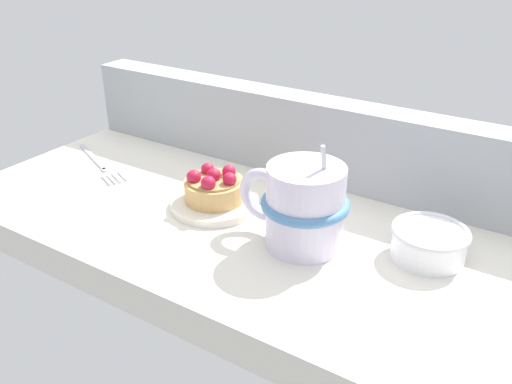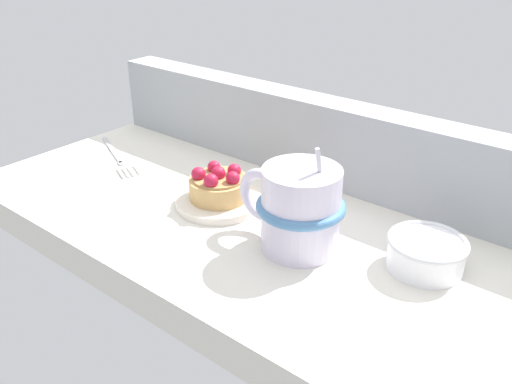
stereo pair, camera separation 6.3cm
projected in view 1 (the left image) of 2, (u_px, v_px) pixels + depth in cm
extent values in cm
cube|color=silver|center=(239.00, 229.00, 68.29)|extent=(72.62, 35.15, 4.34)
cube|color=#9EA3A8|center=(298.00, 135.00, 76.06)|extent=(71.17, 5.00, 11.28)
cylinder|color=silver|center=(214.00, 204.00, 68.66)|extent=(11.19, 11.19, 1.04)
cylinder|color=silver|center=(214.00, 205.00, 68.77)|extent=(6.16, 6.16, 0.52)
cylinder|color=tan|center=(213.00, 191.00, 67.83)|extent=(7.51, 7.51, 2.61)
cylinder|color=#AB854F|center=(213.00, 180.00, 67.16)|extent=(6.61, 6.61, 0.30)
sphere|color=#B71938|center=(213.00, 176.00, 66.89)|extent=(1.80, 1.80, 1.80)
sphere|color=#B71938|center=(228.00, 180.00, 65.60)|extent=(1.73, 1.73, 1.73)
sphere|color=#B71938|center=(229.00, 172.00, 68.10)|extent=(1.74, 1.74, 1.74)
sphere|color=#B71938|center=(208.00, 169.00, 68.74)|extent=(1.68, 1.68, 1.68)
sphere|color=#B71938|center=(194.00, 177.00, 66.60)|extent=(1.83, 1.83, 1.83)
sphere|color=#B71938|center=(208.00, 183.00, 64.93)|extent=(1.83, 1.83, 1.83)
cylinder|color=silver|center=(305.00, 207.00, 59.01)|extent=(8.59, 8.59, 9.51)
torus|color=#4C7FB2|center=(305.00, 204.00, 58.81)|extent=(9.77, 9.77, 1.14)
torus|color=silver|center=(264.00, 195.00, 61.51)|extent=(6.51, 1.19, 6.51)
cylinder|color=#B7B7BC|center=(324.00, 167.00, 56.41)|extent=(0.59, 1.77, 5.27)
cube|color=#B7B7BC|center=(93.00, 156.00, 82.85)|extent=(10.68, 5.37, 0.60)
cube|color=#B7B7BC|center=(105.00, 169.00, 78.59)|extent=(1.32, 1.01, 0.60)
cube|color=#B7B7BC|center=(106.00, 179.00, 75.44)|extent=(3.28, 1.67, 0.60)
cube|color=#B7B7BC|center=(111.00, 178.00, 75.79)|extent=(3.28, 1.67, 0.60)
cube|color=#B7B7BC|center=(116.00, 177.00, 76.15)|extent=(3.28, 1.67, 0.60)
cube|color=#B7B7BC|center=(121.00, 176.00, 76.50)|extent=(3.28, 1.67, 0.60)
cylinder|color=white|center=(429.00, 244.00, 58.13)|extent=(7.85, 7.85, 3.22)
torus|color=silver|center=(431.00, 231.00, 57.40)|extent=(8.30, 8.30, 0.60)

